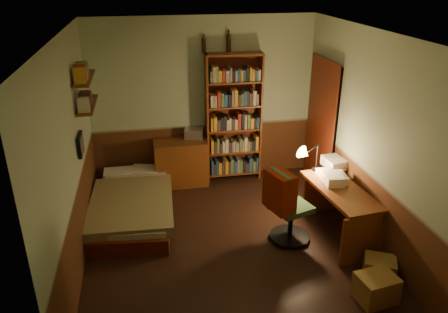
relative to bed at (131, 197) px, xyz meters
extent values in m
cube|color=black|center=(1.19, -0.91, -0.30)|extent=(3.50, 4.00, 0.02)
cube|color=silver|center=(1.19, -0.91, 2.32)|extent=(3.50, 4.00, 0.02)
cube|color=#98AF89|center=(1.19, 1.10, 1.01)|extent=(3.50, 0.02, 2.60)
cube|color=#98AF89|center=(-0.57, -0.91, 1.01)|extent=(0.02, 4.00, 2.60)
cube|color=#98AF89|center=(2.95, -0.91, 1.01)|extent=(0.02, 4.00, 2.60)
cube|color=#98AF89|center=(1.19, -2.92, 1.01)|extent=(3.50, 0.02, 2.60)
cube|color=black|center=(2.91, 0.39, 0.71)|extent=(0.06, 0.90, 2.00)
cube|color=#4B190B|center=(2.88, 0.39, 0.71)|extent=(0.02, 0.98, 2.08)
cube|color=olive|center=(0.00, 0.00, 0.00)|extent=(1.24, 2.06, 0.58)
cube|color=#613013|center=(0.78, 0.85, 0.08)|extent=(0.84, 0.43, 0.74)
cube|color=#B2B2B7|center=(1.02, 0.98, 0.52)|extent=(0.33, 0.28, 0.15)
cube|color=#613013|center=(1.65, 0.94, 0.74)|extent=(0.89, 0.31, 2.06)
cylinder|color=black|center=(1.21, 1.05, 1.87)|extent=(0.07, 0.07, 0.22)
cylinder|color=black|center=(1.59, 1.05, 1.90)|extent=(0.08, 0.08, 0.26)
cube|color=#613013|center=(2.63, -0.98, 0.05)|extent=(0.65, 1.31, 0.68)
cube|color=silver|center=(2.81, -0.35, 0.45)|extent=(0.28, 0.36, 0.13)
cone|color=black|center=(2.52, -0.40, 0.70)|extent=(0.22, 0.22, 0.63)
cube|color=#305931|center=(2.00, -0.97, 0.17)|extent=(0.56, 0.53, 0.92)
cube|color=maroon|center=(1.77, -0.81, 0.87)|extent=(0.34, 0.46, 0.49)
cube|color=#613013|center=(-0.45, 0.19, 1.31)|extent=(0.20, 0.90, 0.03)
cube|color=#613013|center=(-0.45, 0.19, 1.66)|extent=(0.20, 0.90, 0.03)
cube|color=black|center=(-0.53, -0.31, 0.96)|extent=(0.04, 0.32, 0.26)
cube|color=olive|center=(2.52, -2.21, -0.14)|extent=(0.44, 0.38, 0.30)
cube|color=olive|center=(2.75, -1.88, -0.17)|extent=(0.43, 0.41, 0.24)
camera|label=1|loc=(0.28, -5.49, 2.96)|focal=35.00mm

